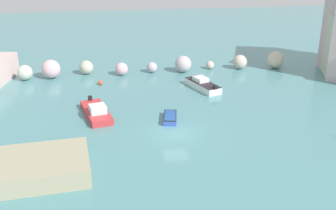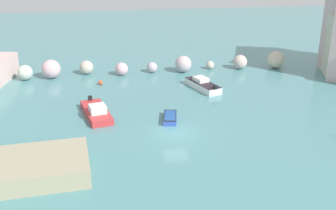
% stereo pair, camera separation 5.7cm
% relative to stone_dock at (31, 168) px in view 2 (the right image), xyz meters
% --- Properties ---
extents(cove_water, '(160.00, 160.00, 0.00)m').
position_rel_stone_dock_xyz_m(cove_water, '(13.05, 6.31, -0.77)').
color(cove_water, teal).
rests_on(cove_water, ground).
extents(rock_breakwater, '(44.53, 3.54, 2.63)m').
position_rel_stone_dock_xyz_m(rock_breakwater, '(9.60, 26.85, 0.38)').
color(rock_breakwater, beige).
rests_on(rock_breakwater, ground).
extents(stone_dock, '(9.85, 7.14, 1.55)m').
position_rel_stone_dock_xyz_m(stone_dock, '(0.00, 0.00, 0.00)').
color(stone_dock, tan).
rests_on(stone_dock, ground).
extents(channel_buoy, '(0.60, 0.60, 0.60)m').
position_rel_stone_dock_xyz_m(channel_buoy, '(5.55, 22.67, -0.47)').
color(channel_buoy, '#E04C28').
rests_on(channel_buoy, cove_water).
extents(moored_boat_0, '(1.81, 4.08, 0.62)m').
position_rel_stone_dock_xyz_m(moored_boat_0, '(1.16, 1.99, -0.46)').
color(moored_boat_0, red).
rests_on(moored_boat_0, cove_water).
extents(moored_boat_1, '(3.88, 6.31, 1.43)m').
position_rel_stone_dock_xyz_m(moored_boat_1, '(18.74, 19.11, -0.23)').
color(moored_boat_1, white).
rests_on(moored_boat_1, cove_water).
extents(moored_boat_5, '(1.92, 3.51, 0.58)m').
position_rel_stone_dock_xyz_m(moored_boat_5, '(12.99, 9.61, -0.47)').
color(moored_boat_5, '#3451B3').
rests_on(moored_boat_5, cove_water).
extents(moored_boat_6, '(3.73, 6.98, 1.56)m').
position_rel_stone_dock_xyz_m(moored_boat_6, '(5.14, 11.92, -0.27)').
color(moored_boat_6, '#C53336').
rests_on(moored_boat_6, cove_water).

